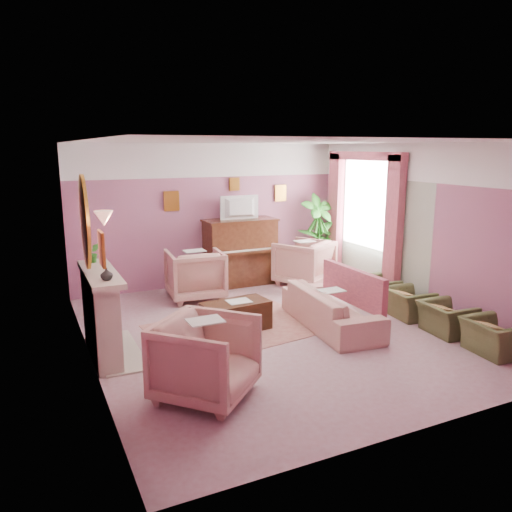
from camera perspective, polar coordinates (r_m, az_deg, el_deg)
name	(u,v)px	position (r m, az deg, el deg)	size (l,w,h in m)	color
floor	(281,330)	(7.67, 2.86, -8.47)	(5.50, 6.00, 0.01)	#A47B83
ceiling	(283,142)	(7.18, 3.11, 12.93)	(5.50, 6.00, 0.01)	silver
wall_back	(211,215)	(10.01, -5.20, 4.68)	(5.50, 0.02, 2.80)	#7E4F71
wall_front	(435,293)	(4.93, 19.74, -3.95)	(5.50, 0.02, 2.80)	#7E4F71
wall_left	(85,257)	(6.48, -18.96, -0.11)	(0.02, 6.00, 2.80)	#7E4F71
wall_right	(425,227)	(8.92, 18.77, 3.14)	(0.02, 6.00, 2.80)	#7E4F71
picture_rail_band	(210,160)	(9.91, -5.31, 10.84)	(5.50, 0.01, 0.65)	white
stripe_panel	(374,234)	(9.92, 13.39, 2.43)	(0.01, 3.00, 2.15)	#9EA994
fireplace_surround	(101,316)	(6.91, -17.34, -6.56)	(0.30, 1.40, 1.10)	#BCAF9B
fireplace_inset	(109,326)	(6.98, -16.44, -7.64)	(0.18, 0.72, 0.68)	black
fire_ember	(113,338)	(7.04, -16.03, -8.98)	(0.06, 0.54, 0.10)	orange
mantel_shelf	(100,274)	(6.76, -17.40, -1.95)	(0.40, 1.55, 0.07)	#BCAF9B
hearth	(118,352)	(7.13, -15.45, -10.49)	(0.55, 1.50, 0.02)	#BCAF9B
mirror_frame	(85,222)	(6.62, -18.97, 3.65)	(0.04, 0.72, 1.20)	#B07625
mirror_glass	(87,222)	(6.62, -18.76, 3.67)	(0.01, 0.60, 1.06)	silver
sconce_shade	(104,218)	(5.57, -17.01, 4.14)	(0.20, 0.20, 0.16)	#E9A180
piano	(240,253)	(10.02, -1.80, 0.39)	(1.40, 0.60, 1.30)	#462314
piano_keyshelf	(247,252)	(9.70, -0.98, 0.41)	(1.30, 0.12, 0.06)	#462314
piano_keys	(247,250)	(9.69, -0.98, 0.64)	(1.20, 0.08, 0.02)	silver
piano_top	(240,220)	(9.91, -1.83, 4.12)	(1.45, 0.65, 0.04)	#462314
television	(241,206)	(9.82, -1.72, 5.76)	(0.80, 0.12, 0.48)	black
print_back_left	(172,201)	(9.69, -9.63, 6.21)	(0.30, 0.03, 0.38)	#B07625
print_back_right	(280,193)	(10.56, 2.81, 7.19)	(0.26, 0.03, 0.34)	#B07625
print_back_mid	(234,184)	(10.09, -2.50, 8.21)	(0.22, 0.03, 0.26)	#B07625
print_left_wall	(102,249)	(5.26, -17.23, 0.79)	(0.03, 0.28, 0.36)	#B07625
window_blind	(366,201)	(10.01, 12.51, 6.17)	(0.03, 1.40, 1.80)	silver
curtain_left	(394,228)	(9.30, 15.47, 3.09)	(0.16, 0.34, 2.60)	#A04656
curtain_right	(336,216)	(10.75, 9.08, 4.57)	(0.16, 0.34, 2.60)	#A04656
pelmet	(365,156)	(9.91, 12.37, 11.11)	(0.16, 2.20, 0.16)	#A04656
mantel_plant	(94,253)	(7.26, -18.03, 0.34)	(0.16, 0.16, 0.28)	#2C8425
mantel_vase	(107,274)	(6.26, -16.71, -2.00)	(0.16, 0.16, 0.16)	white
area_rug	(237,328)	(7.75, -2.13, -8.19)	(2.50, 1.80, 0.01)	#A6675C
coffee_table	(236,316)	(7.59, -2.32, -6.89)	(1.00, 0.50, 0.45)	black
table_paper	(239,301)	(7.54, -1.98, -5.19)	(0.35, 0.28, 0.01)	silver
sofa	(331,301)	(7.77, 8.57, -5.12)	(0.68, 2.03, 0.82)	tan
sofa_throw	(353,286)	(7.94, 11.02, -3.41)	(0.10, 1.54, 0.56)	#A04656
floral_armchair_left	(195,272)	(9.15, -6.98, -1.81)	(0.96, 0.96, 1.01)	tan
floral_armchair_right	(304,260)	(10.05, 5.51, -0.49)	(0.96, 0.96, 1.01)	tan
floral_armchair_front	(206,355)	(5.58, -5.74, -11.15)	(0.96, 0.96, 1.01)	tan
olive_chair_a	(494,332)	(7.45, 25.53, -7.79)	(0.51, 0.72, 0.62)	#4B522C
olive_chair_b	(447,313)	(7.96, 20.98, -6.15)	(0.51, 0.72, 0.62)	#4B522C
olive_chair_c	(408,299)	(8.51, 17.01, -4.68)	(0.51, 0.72, 0.62)	#4B522C
olive_chair_d	(376,286)	(9.10, 13.56, -3.38)	(0.51, 0.72, 0.62)	#4B522C
side_table	(320,259)	(10.90, 7.28, -0.35)	(0.52, 0.52, 0.70)	silver
side_plant_big	(320,235)	(10.80, 7.35, 2.34)	(0.30, 0.30, 0.34)	#2C8425
side_plant_small	(327,237)	(10.78, 8.17, 2.15)	(0.16, 0.16, 0.28)	#2C8425
palm_pot	(317,269)	(10.80, 6.97, -1.44)	(0.34, 0.34, 0.34)	#A35730
palm_plant	(318,228)	(10.63, 7.09, 3.23)	(0.76, 0.76, 1.44)	#2C8425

